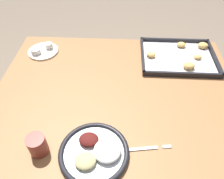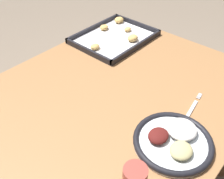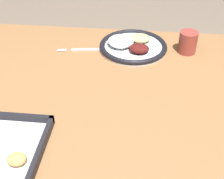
% 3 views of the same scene
% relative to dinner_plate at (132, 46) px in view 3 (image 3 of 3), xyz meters
% --- Properties ---
extents(dining_table, '(1.14, 0.92, 0.75)m').
position_rel_dinner_plate_xyz_m(dining_table, '(0.07, 0.30, -0.12)').
color(dining_table, olive).
rests_on(dining_table, ground_plane).
extents(dinner_plate, '(0.26, 0.26, 0.05)m').
position_rel_dinner_plate_xyz_m(dinner_plate, '(0.00, 0.00, 0.00)').
color(dinner_plate, silver).
rests_on(dinner_plate, dining_table).
extents(fork, '(0.21, 0.04, 0.00)m').
position_rel_dinner_plate_xyz_m(fork, '(0.17, 0.03, -0.01)').
color(fork, silver).
rests_on(fork, dining_table).
extents(drinking_cup, '(0.07, 0.07, 0.08)m').
position_rel_dinner_plate_xyz_m(drinking_cup, '(-0.20, 0.00, 0.03)').
color(drinking_cup, '#993D33').
rests_on(drinking_cup, dining_table).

